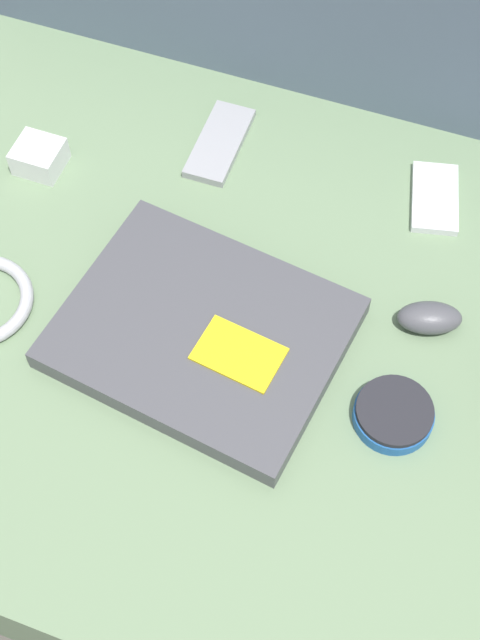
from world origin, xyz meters
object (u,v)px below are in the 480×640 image
laptop (202,333)px  phone_silver (435,198)px  speaker_puck (394,414)px  phone_black (220,143)px  charger_brick (39,157)px  computer_mouse (430,318)px

laptop → phone_silver: bearing=62.9°
speaker_puck → phone_black: bearing=136.1°
phone_silver → speaker_puck: bearing=-97.9°
speaker_puck → charger_brick: (-0.50, 0.19, 0.01)m
charger_brick → laptop: bearing=-30.3°
laptop → phone_silver: (0.19, 0.28, -0.01)m
speaker_puck → phone_black: speaker_puck is taller
speaker_puck → phone_silver: (-0.03, 0.30, -0.01)m
speaker_puck → phone_silver: size_ratio=0.74×
phone_black → charger_brick: size_ratio=2.28×
computer_mouse → phone_black: size_ratio=0.62×
laptop → speaker_puck: 0.22m
computer_mouse → phone_silver: computer_mouse is taller
speaker_puck → phone_black: (-0.30, 0.29, -0.01)m
laptop → speaker_puck: bearing=2.2°
laptop → computer_mouse: bearing=32.1°
charger_brick → phone_silver: bearing=13.6°
laptop → charger_brick: (-0.28, 0.16, 0.00)m
laptop → phone_silver: size_ratio=2.88×
computer_mouse → phone_silver: 0.18m
computer_mouse → phone_black: (-0.31, 0.17, -0.01)m
speaker_puck → computer_mouse: bearing=86.9°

